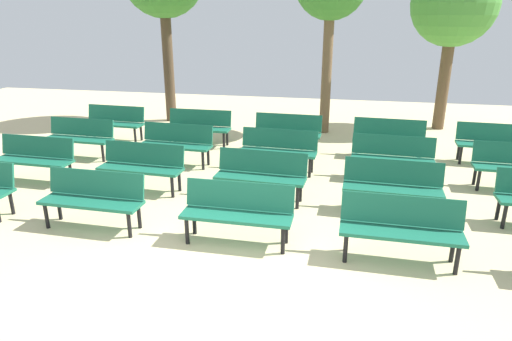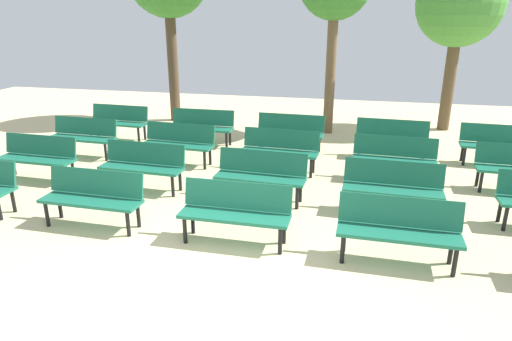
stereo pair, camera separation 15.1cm
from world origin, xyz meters
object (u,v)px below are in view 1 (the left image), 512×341
object	(u,v)px
bench_r1_c1	(142,164)
bench_r3_c2	(287,130)
bench_r3_c0	(114,121)
bench_r3_c1	(199,125)
bench_r2_c1	(176,142)
bench_r0_c1	(93,196)
bench_r1_c0	(35,156)
bench_r2_c2	(278,148)
bench_r2_c3	(393,155)
bench_r3_c3	(389,136)
bench_r1_c3	(393,184)
bench_r0_c3	(401,226)
bench_r0_c2	(238,209)
tree_2	(454,5)
bench_r3_c4	(495,141)
bench_r1_c2	(261,173)
bench_r2_c0	(80,135)

from	to	relation	value
bench_r1_c1	bench_r3_c2	distance (m)	3.83
bench_r3_c0	bench_r3_c1	xyz separation A→B (m)	(2.32, -0.04, 0.00)
bench_r2_c1	bench_r0_c1	bearing A→B (deg)	-89.34
bench_r1_c0	bench_r1_c1	distance (m)	2.27
bench_r3_c0	bench_r1_c0	bearing A→B (deg)	-87.84
bench_r2_c2	bench_r2_c3	distance (m)	2.29
bench_r3_c3	bench_r3_c2	bearing A→B (deg)	-178.20
bench_r1_c3	bench_r3_c3	bearing A→B (deg)	89.44
bench_r0_c3	bench_r2_c3	size ratio (longest dim) A/B	0.99
bench_r2_c1	bench_r3_c0	xyz separation A→B (m)	(-2.31, 1.59, 0.00)
bench_r0_c2	bench_r3_c0	distance (m)	6.57
bench_r3_c2	bench_r1_c1	bearing A→B (deg)	-125.59
bench_r2_c2	tree_2	size ratio (longest dim) A/B	0.36
bench_r0_c3	bench_r3_c4	world-z (taller)	same
bench_r2_c1	bench_r3_c4	size ratio (longest dim) A/B	1.00
bench_r0_c2	bench_r3_c4	bearing A→B (deg)	45.22
bench_r0_c3	bench_r2_c3	xyz separation A→B (m)	(0.14, 3.20, 0.00)
bench_r3_c1	bench_r3_c3	size ratio (longest dim) A/B	0.99
bench_r2_c2	tree_2	distance (m)	6.66
bench_r0_c1	bench_r1_c3	bearing A→B (deg)	19.21
bench_r3_c2	tree_2	world-z (taller)	tree_2
bench_r1_c0	bench_r2_c3	bearing A→B (deg)	13.78
bench_r1_c1	bench_r0_c2	bearing A→B (deg)	-33.51
bench_r0_c2	bench_r1_c0	xyz separation A→B (m)	(-4.51, 1.67, 0.00)
bench_r1_c0	bench_r1_c2	xyz separation A→B (m)	(4.55, -0.07, 0.00)
bench_r1_c1	bench_r2_c3	world-z (taller)	same
bench_r2_c0	bench_r2_c1	bearing A→B (deg)	0.71
bench_r1_c3	bench_r2_c1	bearing A→B (deg)	161.23
bench_r2_c0	bench_r3_c4	xyz separation A→B (m)	(9.20, 1.35, 0.00)
bench_r2_c3	bench_r3_c1	xyz separation A→B (m)	(-4.55, 1.64, 0.00)
bench_r0_c2	bench_r3_c2	xyz separation A→B (m)	(0.09, 4.69, 0.00)
bench_r0_c1	bench_r2_c0	bearing A→B (deg)	125.85
bench_r1_c3	tree_2	world-z (taller)	tree_2
bench_r0_c2	bench_r1_c2	world-z (taller)	same
bench_r0_c3	bench_r1_c0	bearing A→B (deg)	166.78
bench_r1_c0	bench_r2_c2	distance (m)	4.86
bench_r3_c3	tree_2	size ratio (longest dim) A/B	0.36
bench_r0_c3	bench_r1_c3	world-z (taller)	same
bench_r0_c2	bench_r3_c4	size ratio (longest dim) A/B	0.99
bench_r3_c1	bench_r0_c2	bearing A→B (deg)	-65.85
bench_r2_c2	bench_r3_c2	bearing A→B (deg)	93.46
bench_r3_c3	tree_2	world-z (taller)	tree_2
bench_r0_c1	bench_r1_c2	world-z (taller)	same
bench_r2_c1	bench_r3_c3	bearing A→B (deg)	20.39
bench_r1_c2	bench_r2_c2	xyz separation A→B (m)	(0.07, 1.58, 0.00)
bench_r1_c1	bench_r2_c1	bearing A→B (deg)	89.97
bench_r3_c1	bench_r3_c3	world-z (taller)	same
bench_r1_c1	bench_r1_c3	size ratio (longest dim) A/B	1.00
bench_r3_c4	bench_r0_c1	bearing A→B (deg)	-143.58
bench_r2_c3	tree_2	distance (m)	5.66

